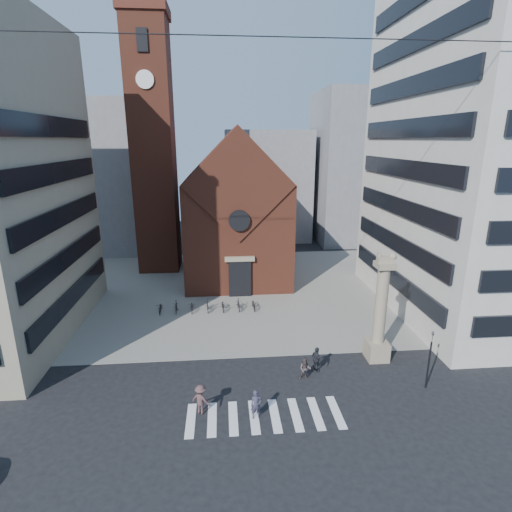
% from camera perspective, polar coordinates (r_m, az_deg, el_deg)
% --- Properties ---
extents(ground, '(120.00, 120.00, 0.00)m').
position_cam_1_polar(ground, '(29.09, -0.57, -18.33)').
color(ground, black).
rests_on(ground, ground).
extents(piazza, '(46.00, 30.00, 0.05)m').
position_cam_1_polar(piazza, '(45.98, -2.41, -4.75)').
color(piazza, gray).
rests_on(piazza, ground).
extents(zebra_crossing, '(10.20, 3.20, 0.01)m').
position_cam_1_polar(zebra_crossing, '(26.73, 1.23, -21.90)').
color(zebra_crossing, white).
rests_on(zebra_crossing, ground).
extents(church, '(12.00, 16.65, 18.00)m').
position_cam_1_polar(church, '(49.68, -2.85, 6.38)').
color(church, brown).
rests_on(church, ground).
extents(campanile, '(5.50, 5.50, 31.20)m').
position_cam_1_polar(campanile, '(52.52, -14.47, 14.94)').
color(campanile, brown).
rests_on(campanile, ground).
extents(building_right, '(18.00, 22.00, 32.00)m').
position_cam_1_polar(building_right, '(44.19, 31.68, 13.28)').
color(building_right, beige).
rests_on(building_right, ground).
extents(bg_block_left, '(16.00, 14.00, 22.00)m').
position_cam_1_polar(bg_block_left, '(66.64, -21.18, 10.47)').
color(bg_block_left, gray).
rests_on(bg_block_left, ground).
extents(bg_block_mid, '(14.00, 12.00, 18.00)m').
position_cam_1_polar(bg_block_mid, '(69.72, 1.49, 10.10)').
color(bg_block_mid, gray).
rests_on(bg_block_mid, ground).
extents(bg_block_right, '(16.00, 14.00, 24.00)m').
position_cam_1_polar(bg_block_right, '(70.19, 15.19, 12.05)').
color(bg_block_right, gray).
rests_on(bg_block_right, ground).
extents(lion_column, '(1.63, 1.60, 8.68)m').
position_cam_1_polar(lion_column, '(32.14, 17.27, -8.49)').
color(lion_column, gray).
rests_on(lion_column, ground).
extents(traffic_light, '(0.13, 0.16, 4.30)m').
position_cam_1_polar(traffic_light, '(30.28, 23.53, -13.25)').
color(traffic_light, black).
rests_on(traffic_light, ground).
extents(pedestrian_0, '(0.74, 0.53, 1.89)m').
position_cam_1_polar(pedestrian_0, '(26.05, 0.02, -20.46)').
color(pedestrian_0, '#343245').
rests_on(pedestrian_0, ground).
extents(pedestrian_1, '(0.97, 0.84, 1.71)m').
position_cam_1_polar(pedestrian_1, '(29.68, 7.03, -15.72)').
color(pedestrian_1, '#4E403E').
rests_on(pedestrian_1, ground).
extents(pedestrian_2, '(0.83, 1.23, 1.95)m').
position_cam_1_polar(pedestrian_2, '(30.64, 8.64, -14.41)').
color(pedestrian_2, '#26272E').
rests_on(pedestrian_2, ground).
extents(pedestrian_3, '(1.46, 1.25, 1.96)m').
position_cam_1_polar(pedestrian_3, '(26.61, -7.88, -19.63)').
color(pedestrian_3, '#503535').
rests_on(pedestrian_3, ground).
extents(scooter_0, '(0.78, 1.94, 1.00)m').
position_cam_1_polar(scooter_0, '(40.86, -13.50, -7.20)').
color(scooter_0, black).
rests_on(scooter_0, piazza).
extents(scooter_1, '(0.63, 1.88, 1.11)m').
position_cam_1_polar(scooter_1, '(40.63, -11.33, -7.11)').
color(scooter_1, black).
rests_on(scooter_1, piazza).
extents(scooter_2, '(0.78, 1.94, 1.00)m').
position_cam_1_polar(scooter_2, '(40.50, -9.13, -7.16)').
color(scooter_2, black).
rests_on(scooter_2, piazza).
extents(scooter_3, '(0.63, 1.88, 1.11)m').
position_cam_1_polar(scooter_3, '(40.39, -6.93, -7.05)').
color(scooter_3, black).
rests_on(scooter_3, piazza).
extents(scooter_4, '(0.78, 1.94, 1.00)m').
position_cam_1_polar(scooter_4, '(40.38, -4.72, -7.07)').
color(scooter_4, black).
rests_on(scooter_4, piazza).
extents(scooter_5, '(0.63, 1.88, 1.11)m').
position_cam_1_polar(scooter_5, '(40.39, -2.51, -6.94)').
color(scooter_5, black).
rests_on(scooter_5, piazza).
extents(scooter_6, '(0.78, 1.94, 1.00)m').
position_cam_1_polar(scooter_6, '(40.49, -0.31, -6.94)').
color(scooter_6, black).
rests_on(scooter_6, piazza).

